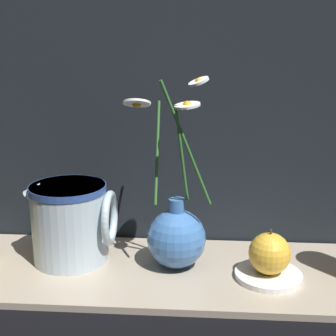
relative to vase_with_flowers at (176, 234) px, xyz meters
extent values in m
plane|color=black|center=(-0.02, -0.01, -0.07)|extent=(6.00, 6.00, 0.00)
cube|color=tan|center=(-0.02, -0.01, -0.07)|extent=(0.87, 0.27, 0.01)
sphere|color=#3F72B7|center=(0.00, 0.00, -0.01)|extent=(0.11, 0.11, 0.11)
cylinder|color=#3F72B7|center=(0.00, 0.00, 0.05)|extent=(0.03, 0.03, 0.04)
cylinder|color=#336B2D|center=(0.01, -0.01, 0.15)|extent=(0.03, 0.02, 0.17)
cylinder|color=white|center=(0.02, -0.02, 0.24)|extent=(0.06, 0.06, 0.01)
sphere|color=gold|center=(0.02, -0.02, 0.24)|extent=(0.02, 0.02, 0.02)
cylinder|color=#336B2D|center=(-0.03, 0.00, 0.15)|extent=(0.01, 0.07, 0.17)
cylinder|color=white|center=(-0.07, 0.00, 0.24)|extent=(0.05, 0.05, 0.02)
sphere|color=gold|center=(-0.07, 0.00, 0.24)|extent=(0.02, 0.02, 0.02)
cylinder|color=#336B2D|center=(0.02, -0.04, 0.17)|extent=(0.09, 0.04, 0.21)
cylinder|color=white|center=(0.04, -0.08, 0.28)|extent=(0.04, 0.04, 0.02)
sphere|color=gold|center=(0.04, -0.08, 0.28)|extent=(0.01, 0.01, 0.01)
cylinder|color=silver|center=(-0.20, 0.01, 0.01)|extent=(0.14, 0.14, 0.15)
cylinder|color=#2D4C93|center=(-0.20, 0.01, 0.08)|extent=(0.14, 0.14, 0.01)
torus|color=silver|center=(-0.12, 0.01, 0.02)|extent=(0.01, 0.10, 0.10)
cone|color=silver|center=(-0.26, 0.01, 0.07)|extent=(0.05, 0.04, 0.05)
cylinder|color=white|center=(0.16, -0.03, -0.06)|extent=(0.12, 0.12, 0.01)
sphere|color=gold|center=(0.16, -0.03, -0.02)|extent=(0.07, 0.07, 0.07)
cylinder|color=#4C3819|center=(0.16, -0.03, 0.02)|extent=(0.00, 0.00, 0.01)
camera|label=1|loc=(0.04, -0.78, 0.33)|focal=50.00mm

